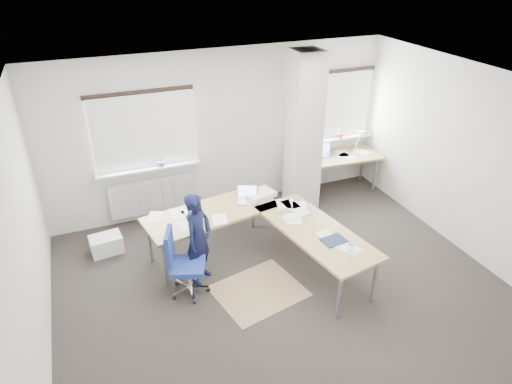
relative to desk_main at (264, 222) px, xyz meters
name	(u,v)px	position (x,y,z in m)	size (l,w,h in m)	color
ground	(280,285)	(-0.01, -0.61, -0.69)	(6.00, 6.00, 0.00)	#2A2422
room_shell	(282,157)	(0.17, -0.15, 1.05)	(6.04, 5.04, 2.82)	beige
floor_mat	(259,291)	(-0.34, -0.62, -0.69)	(1.15, 0.97, 0.01)	#967952
white_crate	(106,244)	(-2.18, 1.11, -0.55)	(0.47, 0.33, 0.28)	white
desk_main	(264,222)	(0.00, 0.00, 0.00)	(2.82, 2.63, 0.96)	olive
desk_side	(342,157)	(2.25, 1.54, -0.01)	(1.45, 0.80, 1.22)	olive
task_chair	(186,276)	(-1.26, -0.27, -0.41)	(0.58, 0.57, 1.00)	navy
person	(198,239)	(-1.00, -0.05, -0.01)	(0.50, 0.33, 1.37)	black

